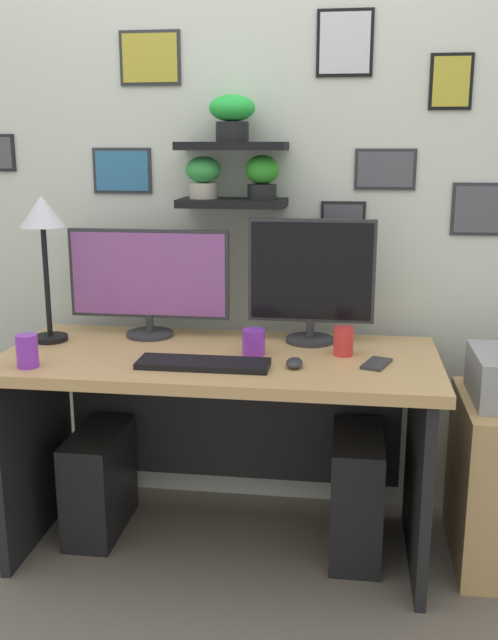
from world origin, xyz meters
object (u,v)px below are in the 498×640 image
Objects in this scene: coffee_mug at (254,342)px; water_cup at (27,351)px; desk at (222,406)px; pen_cup at (343,341)px; computer_tower_right at (356,494)px; desk_lamp at (43,227)px; monitor_left at (149,279)px; monitor_right at (311,278)px; computer_tower_left at (100,481)px; cell_phone at (376,364)px; keyboard at (203,364)px; computer_mouse at (294,363)px.

coffee_mug is 0.82× the size of water_cup.
desk is 0.51m from pen_cup.
computer_tower_right is at bearing 4.29° from coffee_mug.
computer_tower_right is at bearing -2.44° from desk_lamp.
monitor_right reaches higher than monitor_left.
desk_lamp reaches higher than computer_tower_left.
water_cup is (-1.03, -0.28, 0.01)m from pen_cup.
cell_phone reaches higher than computer_tower_right.
coffee_mug is at bearing -5.65° from desk_lamp.
pen_cup is (-0.11, 0.10, 0.05)m from cell_phone.
computer_tower_right is (0.06, -0.01, -0.57)m from pen_cup.
computer_tower_right reaches higher than computer_tower_left.
keyboard is at bearing -24.42° from computer_tower_left.
computer_tower_left is at bearing -166.92° from cell_phone.
coffee_mug is at bearing 18.90° from water_cup.
keyboard is at bearing -52.34° from monitor_left.
desk_lamp reaches higher than cell_phone.
monitor_right reaches higher than computer_tower_right.
pen_cup is 0.91× the size of water_cup.
coffee_mug is at bearing -17.56° from desk.
desk_lamp reaches higher than computer_tower_right.
keyboard is at bearing -156.55° from pen_cup.
cell_phone is at bearing -63.39° from computer_tower_right.
desk_lamp is 6.00× the size of coffee_mug.
computer_tower_right is at bearing -1.18° from desk.
pen_cup is at bearing -52.94° from monitor_right.
keyboard is 4.40× the size of pen_cup.
computer_tower_left is at bearing 178.94° from computer_tower_right.
cell_phone is 1.16m from water_cup.
desk_lamp is 1.50m from computer_tower_right.
computer_tower_left is at bearing 155.58° from keyboard.
pen_cup is (0.16, 0.16, 0.04)m from computer_mouse.
monitor_left reaches higher than computer_tower_left.
desk_lamp is (-0.63, 0.24, 0.42)m from keyboard.
monitor_left is 1.53× the size of computer_tower_left.
computer_tower_right is at bearing 14.08° from water_cup.
computer_tower_right is at bearing -42.61° from monitor_right.
desk is 10.96× the size of cell_phone.
computer_tower_left is (-0.79, -0.16, -0.79)m from monitor_right.
desk is at bearing 179.73° from pen_cup.
desk is 15.34× the size of pen_cup.
water_cup is (-0.60, -0.29, 0.27)m from desk.
computer_mouse is 0.64× the size of cell_phone.
coffee_mug is at bearing -169.71° from cell_phone.
coffee_mug is 0.85m from computer_tower_left.
monitor_right is at bearing 127.06° from pen_cup.
monitor_left is 1.11m from computer_tower_right.
pen_cup reaches higher than keyboard.
cell_phone is at bearing -6.88° from desk_lamp.
desk is at bearing 162.44° from coffee_mug.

